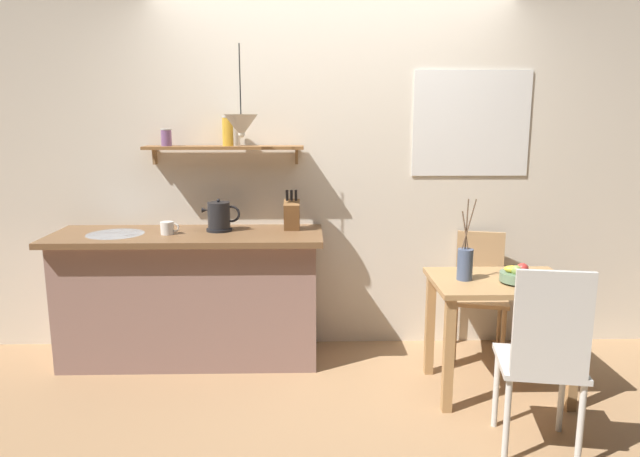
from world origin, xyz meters
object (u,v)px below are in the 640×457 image
coffee_mug_by_sink (168,228)px  twig_vase (465,263)px  dining_chair_near (544,354)px  fruit_bowl (518,275)px  knife_block (292,214)px  dining_chair_far (479,287)px  electric_kettle (219,217)px  pendant_lamp (241,126)px  dining_table (500,302)px

coffee_mug_by_sink → twig_vase: bearing=-13.9°
twig_vase → dining_chair_near: bearing=-73.5°
fruit_bowl → knife_block: knife_block is taller
dining_chair_near → dining_chair_far: (0.08, 1.33, -0.07)m
dining_chair_far → electric_kettle: (-1.84, -0.05, 0.53)m
pendant_lamp → electric_kettle: bearing=140.0°
dining_table → twig_vase: 0.33m
dining_chair_far → coffee_mug_by_sink: 2.23m
dining_chair_near → pendant_lamp: (-1.58, 1.13, 1.08)m
dining_chair_far → twig_vase: size_ratio=1.75×
dining_chair_near → fruit_bowl: 0.67m
dining_chair_far → knife_block: 1.45m
dining_chair_far → twig_vase: twig_vase is taller
fruit_bowl → pendant_lamp: (-1.66, 0.50, 0.86)m
dining_table → electric_kettle: size_ratio=3.19×
coffee_mug_by_sink → fruit_bowl: bearing=-14.1°
dining_chair_far → electric_kettle: electric_kettle is taller
dining_chair_near → pendant_lamp: bearing=144.4°
pendant_lamp → coffee_mug_by_sink: bearing=174.9°
electric_kettle → knife_block: 0.50m
twig_vase → electric_kettle: (-1.55, 0.57, 0.19)m
electric_kettle → fruit_bowl: bearing=-19.5°
dining_chair_far → fruit_bowl: bearing=-89.5°
electric_kettle → knife_block: bearing=3.3°
fruit_bowl → twig_vase: (-0.30, 0.08, 0.05)m
dining_table → knife_block: (-1.28, 0.61, 0.44)m
coffee_mug_by_sink → pendant_lamp: bearing=-5.1°
dining_chair_near → twig_vase: twig_vase is taller
dining_chair_near → dining_chair_far: dining_chair_near is taller
coffee_mug_by_sink → dining_chair_far: bearing=4.1°
dining_chair_far → pendant_lamp: 2.03m
dining_chair_near → dining_table: bearing=89.0°
pendant_lamp → knife_block: bearing=30.1°
dining_chair_near → coffee_mug_by_sink: same height
dining_chair_near → electric_kettle: bearing=143.9°
twig_vase → electric_kettle: 1.66m
dining_table → fruit_bowl: size_ratio=3.89×
dining_table → dining_chair_near: bearing=-91.0°
electric_kettle → pendant_lamp: pendant_lamp is taller
dining_table → fruit_bowl: 0.22m
fruit_bowl → electric_kettle: electric_kettle is taller
fruit_bowl → twig_vase: twig_vase is taller
knife_block → coffee_mug_by_sink: (-0.83, -0.14, -0.07)m
dining_table → knife_block: bearing=154.6°
dining_table → dining_chair_far: bearing=84.0°
dining_chair_near → fruit_bowl: bearing=82.3°
dining_table → pendant_lamp: bearing=165.1°
dining_chair_near → pendant_lamp: pendant_lamp is taller
twig_vase → pendant_lamp: 1.64m
twig_vase → knife_block: bearing=150.3°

